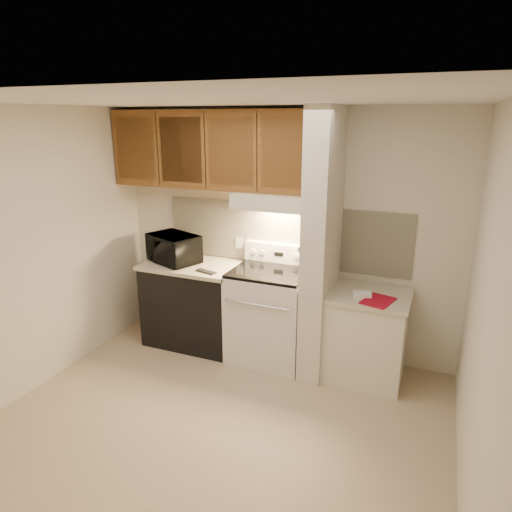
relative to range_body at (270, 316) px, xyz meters
The scene contains 50 objects.
floor 1.24m from the range_body, 90.00° to the right, with size 3.60×3.60×0.00m, color tan.
ceiling 2.34m from the range_body, 90.00° to the right, with size 3.60×3.60×0.00m, color white.
wall_back 0.86m from the range_body, 90.00° to the left, with size 3.60×0.02×2.50m, color beige.
wall_left 2.28m from the range_body, 147.31° to the right, with size 0.02×3.00×2.50m, color beige.
wall_right 2.28m from the range_body, 32.69° to the right, with size 0.02×3.00×2.50m, color beige.
backsplash 0.84m from the range_body, 90.00° to the left, with size 2.60×0.02×0.63m, color #EDE3C2.
range_body is the anchor object (origin of this frame).
oven_window 0.32m from the range_body, 90.00° to the right, with size 0.50×0.01×0.30m, color black.
oven_handle 0.44m from the range_body, 90.00° to the right, with size 0.02×0.02×0.65m, color silver.
cooktop 0.48m from the range_body, ahead, with size 0.74×0.64×0.03m, color black.
range_backguard 0.66m from the range_body, 90.00° to the left, with size 0.76×0.08×0.20m, color silver.
range_display 0.64m from the range_body, 90.00° to the left, with size 0.10×0.01×0.04m, color black.
range_knob_left_outer 0.70m from the range_body, 139.40° to the left, with size 0.05×0.05×0.02m, color silver.
range_knob_left_inner 0.66m from the range_body, 126.87° to the left, with size 0.05×0.05×0.02m, color silver.
range_knob_right_inner 0.66m from the range_body, 53.13° to the left, with size 0.05×0.05×0.02m, color silver.
range_knob_right_outer 0.70m from the range_body, 40.60° to the left, with size 0.05×0.05×0.02m, color silver.
dishwasher_front 0.88m from the range_body, behind, with size 1.00×0.63×0.87m, color black.
left_countertop 0.98m from the range_body, behind, with size 1.04×0.67×0.04m, color beige.
spoon_rest 0.79m from the range_body, 162.81° to the right, with size 0.22×0.07×0.02m, color black.
teal_jar 1.34m from the range_body, behind, with size 0.09×0.09×0.10m, color #1F6054.
outlet 0.86m from the range_body, 146.31° to the left, with size 0.08×0.01×0.12m, color beige.
microwave 1.25m from the range_body, behind, with size 0.54×0.37×0.30m, color black.
partition_pillar 0.94m from the range_body, ahead, with size 0.22×0.70×2.50m, color beige.
pillar_trim 0.93m from the range_body, ahead, with size 0.01×0.70×0.04m, color brown.
knife_strip 0.95m from the range_body, ahead, with size 0.02×0.42×0.04m, color black.
knife_blade_a 0.88m from the range_body, 30.66° to the right, with size 0.01×0.04×0.16m, color silver.
knife_handle_a 1.01m from the range_body, 28.50° to the right, with size 0.02×0.02×0.10m, color black.
knife_blade_b 0.85m from the range_body, 20.37° to the right, with size 0.01×0.04×0.18m, color silver.
knife_handle_b 1.00m from the range_body, 21.55° to the right, with size 0.02×0.02×0.10m, color black.
knife_blade_c 0.83m from the range_body, ahead, with size 0.01×0.04×0.20m, color silver.
knife_handle_c 0.99m from the range_body, ahead, with size 0.02×0.02×0.10m, color black.
knife_blade_d 0.85m from the range_body, ahead, with size 0.01×0.04×0.16m, color silver.
knife_handle_d 0.98m from the range_body, ahead, with size 0.02×0.02×0.10m, color black.
knife_blade_e 0.85m from the range_body, 17.55° to the left, with size 0.01×0.04×0.18m, color silver.
knife_handle_e 0.99m from the range_body, 14.32° to the left, with size 0.02×0.02×0.10m, color black.
oven_mitt 0.83m from the range_body, 23.58° to the left, with size 0.03×0.10×0.23m, color slate.
right_cab_base 0.97m from the range_body, ahead, with size 0.70×0.60×0.81m, color beige.
right_countertop 1.04m from the range_body, ahead, with size 0.74×0.64×0.04m, color beige.
red_folder 1.15m from the range_body, ahead, with size 0.23×0.31×0.01m, color maroon.
white_box 1.01m from the range_body, ahead, with size 0.16×0.11×0.04m, color white.
range_hood 1.17m from the range_body, 90.00° to the left, with size 0.78×0.44×0.15m, color beige.
hood_lip 1.12m from the range_body, 90.00° to the right, with size 0.78×0.04×0.06m, color beige.
upper_cabinets 1.77m from the range_body, 166.16° to the left, with size 2.18×0.33×0.77m, color brown.
cab_door_a 2.22m from the range_body, behind, with size 0.46×0.01×0.63m, color brown.
cab_gap_a 2.04m from the range_body, behind, with size 0.01×0.01×0.73m, color black.
cab_door_b 1.89m from the range_body, behind, with size 0.46×0.01×0.63m, color brown.
cab_gap_b 1.77m from the range_body, behind, with size 0.01×0.01×0.73m, color black.
cab_door_c 1.68m from the range_body, behind, with size 0.46×0.01×0.63m, color brown.
cab_gap_c 1.63m from the range_body, behind, with size 0.01×0.01×0.73m, color black.
cab_door_d 1.63m from the range_body, ahead, with size 0.46×0.01×0.63m, color brown.
Camera 1 is at (1.49, -2.83, 2.39)m, focal length 32.00 mm.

